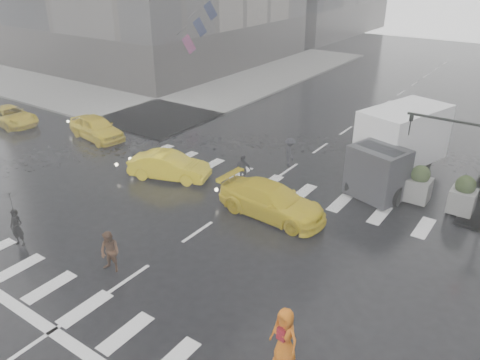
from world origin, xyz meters
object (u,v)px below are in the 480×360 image
Objects in this scene: pedestrian_brown at (110,252)px; box_truck at (396,145)px; traffic_signal_pole at (473,151)px; pedestrian_orange at (285,336)px; taxi_front at (96,128)px; taxi_mid at (169,166)px.

pedestrian_brown is 15.37m from box_truck.
traffic_signal_pole is 15.75m from pedestrian_brown.
traffic_signal_pole is at bearing 87.37° from pedestrian_orange.
taxi_front is 8.19m from taxi_mid.
box_truck is (6.05, 14.08, 1.15)m from pedestrian_brown.
taxi_front reaches higher than taxi_mid.
box_truck is (17.87, 4.97, 1.22)m from taxi_front.
pedestrian_orange is (7.58, -0.08, 0.10)m from pedestrian_brown.
taxi_front is 1.05× the size of taxi_mid.
pedestrian_brown is 0.90× the size of pedestrian_orange.
taxi_mid is 0.62× the size of box_truck.
box_truck reaches higher than taxi_front.
box_truck is at bearing -75.13° from taxi_mid.
taxi_mid is at bearing 106.30° from pedestrian_brown.
pedestrian_brown is 8.31m from taxi_mid.
traffic_signal_pole is at bearing -11.67° from box_truck.
taxi_front is at bearing 131.26° from pedestrian_brown.
pedestrian_brown is at bearing -129.53° from traffic_signal_pole.
taxi_mid is at bearing 155.11° from pedestrian_orange.
pedestrian_orange is 0.43× the size of taxi_mid.
traffic_signal_pole is 1.04× the size of taxi_mid.
taxi_front is at bearing 162.93° from pedestrian_orange.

